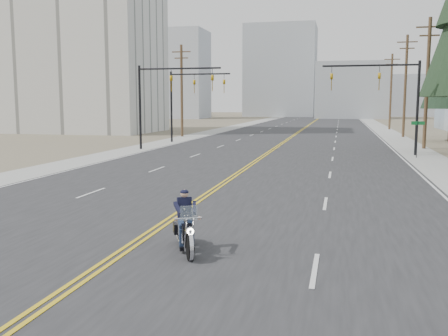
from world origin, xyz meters
TOP-DOWN VIEW (x-y plane):
  - ground_plane at (0.00, 0.00)m, footprint 400.00×400.00m
  - road at (0.00, 70.00)m, footprint 20.00×200.00m
  - sidewalk_left at (-11.50, 70.00)m, footprint 3.00×200.00m
  - sidewalk_right at (11.50, 70.00)m, footprint 3.00×200.00m
  - traffic_mast_left at (-8.98, 32.00)m, footprint 7.10×0.26m
  - traffic_mast_right at (8.98, 32.00)m, footprint 7.10×0.26m
  - traffic_mast_far at (-9.31, 40.00)m, footprint 6.10×0.26m
  - street_sign at (10.80, 30.00)m, footprint 0.90×0.06m
  - utility_pole_c at (12.50, 38.00)m, footprint 2.20×0.30m
  - utility_pole_d at (12.50, 53.00)m, footprint 2.20×0.30m
  - utility_pole_e at (12.50, 70.00)m, footprint 2.20×0.30m
  - utility_pole_left at (-12.50, 48.00)m, footprint 2.20×0.30m
  - apartment_block at (-28.00, 55.00)m, footprint 18.00×14.00m
  - haze_bldg_a at (-35.00, 115.00)m, footprint 14.00×12.00m
  - haze_bldg_b at (8.00, 125.00)m, footprint 18.00×14.00m
  - haze_bldg_d at (-12.00, 140.00)m, footprint 20.00×15.00m
  - haze_bldg_e at (25.00, 150.00)m, footprint 14.00×14.00m
  - haze_bldg_f at (-50.00, 130.00)m, footprint 12.00×12.00m
  - motorcyclist at (1.61, 4.75)m, footprint 1.68×2.27m

SIDE VIEW (x-z plane):
  - ground_plane at x=0.00m, z-range 0.00..0.00m
  - road at x=0.00m, z-range 0.00..0.01m
  - sidewalk_left at x=-11.50m, z-range 0.00..0.01m
  - sidewalk_right at x=11.50m, z-range 0.00..0.01m
  - motorcyclist at x=1.61m, z-range 0.00..1.63m
  - street_sign at x=10.80m, z-range 0.49..3.12m
  - traffic_mast_far at x=-9.31m, z-range 1.37..8.37m
  - traffic_mast_left at x=-8.98m, z-range 1.44..8.44m
  - traffic_mast_right at x=8.98m, z-range 1.44..8.44m
  - utility_pole_left at x=-12.50m, z-range 0.23..10.73m
  - utility_pole_c at x=12.50m, z-range 0.23..11.23m
  - utility_pole_e at x=12.50m, z-range 0.23..11.23m
  - utility_pole_d at x=12.50m, z-range 0.23..11.73m
  - haze_bldg_e at x=25.00m, z-range 0.00..12.00m
  - haze_bldg_b at x=8.00m, z-range 0.00..14.00m
  - haze_bldg_f at x=-50.00m, z-range 0.00..16.00m
  - haze_bldg_a at x=-35.00m, z-range 0.00..22.00m
  - haze_bldg_d at x=-12.00m, z-range 0.00..26.00m
  - apartment_block at x=-28.00m, z-range 0.00..30.00m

